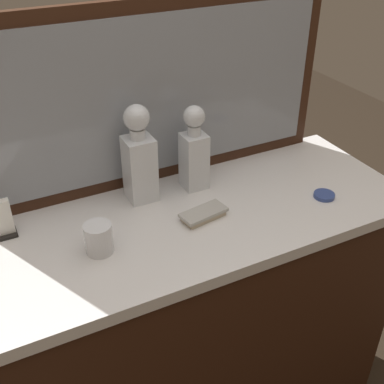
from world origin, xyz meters
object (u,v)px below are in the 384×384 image
(crystal_decanter_far_left, at_px, (194,156))
(porcelain_dish, at_px, (324,195))
(crystal_tumbler_left, at_px, (99,240))
(crystal_decanter_right, at_px, (140,162))
(silver_brush_far_right, at_px, (204,214))
(napkin_holder, at_px, (4,221))

(crystal_decanter_far_left, height_order, porcelain_dish, crystal_decanter_far_left)
(crystal_decanter_far_left, bearing_deg, crystal_tumbler_left, -154.16)
(crystal_tumbler_left, bearing_deg, crystal_decanter_right, 44.45)
(silver_brush_far_right, bearing_deg, crystal_decanter_far_left, 71.86)
(porcelain_dish, bearing_deg, crystal_tumbler_left, 175.02)
(crystal_decanter_right, relative_size, silver_brush_far_right, 2.10)
(crystal_tumbler_left, distance_m, porcelain_dish, 0.69)
(crystal_decanter_right, distance_m, crystal_tumbler_left, 0.28)
(porcelain_dish, bearing_deg, crystal_decanter_right, 153.42)
(porcelain_dish, distance_m, napkin_holder, 0.93)
(crystal_tumbler_left, distance_m, silver_brush_far_right, 0.31)
(crystal_decanter_far_left, xyz_separation_m, napkin_holder, (-0.57, 0.00, -0.06))
(silver_brush_far_right, distance_m, porcelain_dish, 0.39)
(porcelain_dish, bearing_deg, crystal_decanter_far_left, 143.91)
(napkin_holder, bearing_deg, silver_brush_far_right, -18.49)
(crystal_decanter_far_left, distance_m, silver_brush_far_right, 0.20)
(crystal_tumbler_left, distance_m, napkin_holder, 0.27)
(crystal_decanter_right, bearing_deg, porcelain_dish, -26.58)
(crystal_decanter_far_left, relative_size, porcelain_dish, 4.23)
(crystal_tumbler_left, relative_size, silver_brush_far_right, 0.58)
(napkin_holder, bearing_deg, porcelain_dish, -15.10)
(crystal_decanter_right, height_order, silver_brush_far_right, crystal_decanter_right)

